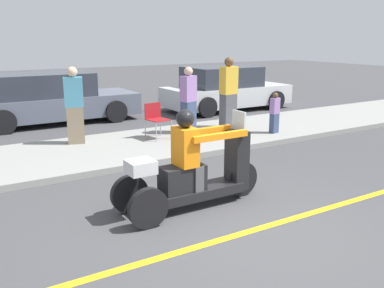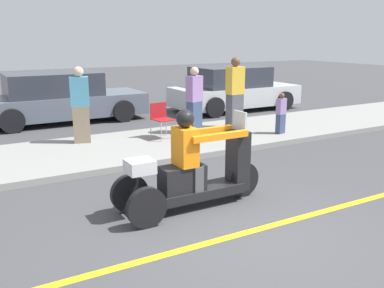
% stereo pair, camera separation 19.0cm
% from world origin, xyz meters
% --- Properties ---
extents(ground_plane, '(60.00, 60.00, 0.00)m').
position_xyz_m(ground_plane, '(0.00, 0.00, 0.00)').
color(ground_plane, '#424244').
extents(lane_stripe, '(24.00, 0.12, 0.01)m').
position_xyz_m(lane_stripe, '(-0.21, 0.00, 0.00)').
color(lane_stripe, gold).
rests_on(lane_stripe, ground).
extents(sidewalk_strip, '(28.00, 2.80, 0.12)m').
position_xyz_m(sidewalk_strip, '(0.00, 4.60, 0.06)').
color(sidewalk_strip, gray).
rests_on(sidewalk_strip, ground).
extents(motorcycle_trike, '(2.32, 0.71, 1.47)m').
position_xyz_m(motorcycle_trike, '(-0.21, 1.08, 0.53)').
color(motorcycle_trike, black).
rests_on(motorcycle_trike, ground).
extents(spectator_mid_group, '(0.44, 0.34, 1.62)m').
position_xyz_m(spectator_mid_group, '(2.06, 4.97, 0.90)').
color(spectator_mid_group, '#38476B').
rests_on(spectator_mid_group, sidewalk_strip).
extents(spectator_by_tree, '(0.26, 0.19, 1.00)m').
position_xyz_m(spectator_by_tree, '(3.87, 3.84, 0.60)').
color(spectator_by_tree, '#38476B').
rests_on(spectator_by_tree, sidewalk_strip).
extents(spectator_with_child, '(0.46, 0.31, 1.82)m').
position_xyz_m(spectator_with_child, '(3.27, 4.96, 1.00)').
color(spectator_with_child, '#515156').
rests_on(spectator_with_child, sidewalk_strip).
extents(spectator_near_curb, '(0.45, 0.35, 1.70)m').
position_xyz_m(spectator_near_curb, '(-0.63, 5.36, 0.94)').
color(spectator_near_curb, gray).
rests_on(spectator_near_curb, sidewalk_strip).
extents(folding_chair_set_back, '(0.52, 0.52, 0.82)m').
position_xyz_m(folding_chair_set_back, '(1.12, 4.88, 0.62)').
color(folding_chair_set_back, '#A5A8AD').
rests_on(folding_chair_set_back, sidewalk_strip).
extents(parked_car_lot_left, '(4.71, 2.01, 1.44)m').
position_xyz_m(parked_car_lot_left, '(-0.35, 8.63, 0.68)').
color(parked_car_lot_left, slate).
rests_on(parked_car_lot_left, ground).
extents(parked_car_lot_center, '(4.34, 2.05, 1.46)m').
position_xyz_m(parked_car_lot_center, '(5.28, 7.88, 0.69)').
color(parked_car_lot_center, silver).
rests_on(parked_car_lot_center, ground).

